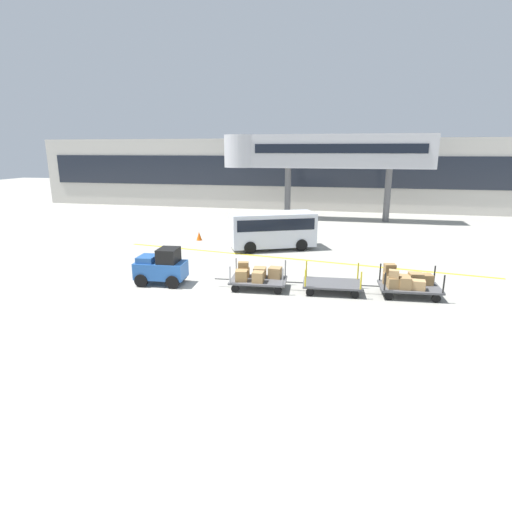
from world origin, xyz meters
TOP-DOWN VIEW (x-y plane):
  - ground_plane at (0.00, 0.00)m, footprint 120.00×120.00m
  - apron_lead_line at (2.48, 6.83)m, footprint 19.69×3.10m
  - terminal_building at (0.00, 25.98)m, footprint 51.76×2.51m
  - jet_bridge at (2.73, 19.99)m, footprint 16.54×3.00m
  - baggage_tug at (-2.37, 1.50)m, footprint 2.17×1.35m
  - baggage_cart_lead at (1.69, 1.82)m, footprint 3.04×1.54m
  - baggage_cart_middle at (4.77, 1.96)m, footprint 3.04×1.54m
  - baggage_cart_tail at (7.66, 2.18)m, footprint 3.04×1.54m
  - shuttle_van at (1.11, 8.93)m, footprint 5.16×3.67m
  - safety_cone_near at (-3.83, 10.17)m, footprint 0.36×0.36m

SIDE VIEW (x-z plane):
  - ground_plane at x=0.00m, z-range 0.00..0.00m
  - apron_lead_line at x=2.48m, z-range 0.00..0.01m
  - safety_cone_near at x=-3.83m, z-range 0.00..0.55m
  - baggage_cart_middle at x=4.77m, z-range -0.20..0.90m
  - baggage_cart_lead at x=1.69m, z-range -0.03..1.07m
  - baggage_cart_tail at x=7.66m, z-range -0.04..1.16m
  - baggage_tug at x=-2.37m, z-range -0.04..1.54m
  - shuttle_van at x=1.11m, z-range 0.19..2.28m
  - terminal_building at x=0.00m, z-range 0.01..6.63m
  - jet_bridge at x=2.73m, z-range 2.02..8.80m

